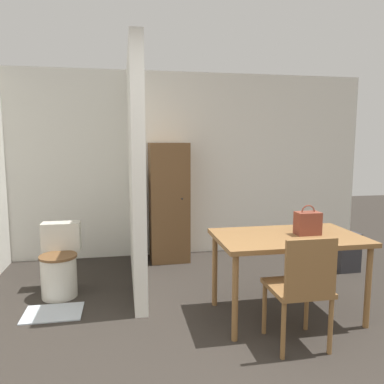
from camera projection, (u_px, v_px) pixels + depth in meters
wall_back at (176, 165)px, 5.20m from camera, size 5.39×0.12×2.50m
partition_wall at (135, 171)px, 4.12m from camera, size 0.12×1.88×2.50m
dining_table at (288, 244)px, 3.32m from camera, size 1.29×0.78×0.75m
wooden_chair at (301, 286)px, 2.81m from camera, size 0.43×0.43×0.89m
toilet at (60, 264)px, 3.86m from camera, size 0.39×0.52×0.72m
handbag at (308, 223)px, 3.33m from camera, size 0.21×0.13×0.27m
wooden_cabinet at (169, 202)px, 4.94m from camera, size 0.50×0.48×1.56m
bath_mat at (53, 313)px, 3.45m from camera, size 0.52×0.38×0.01m
space_heater at (347, 252)px, 4.56m from camera, size 0.27×0.20×0.47m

